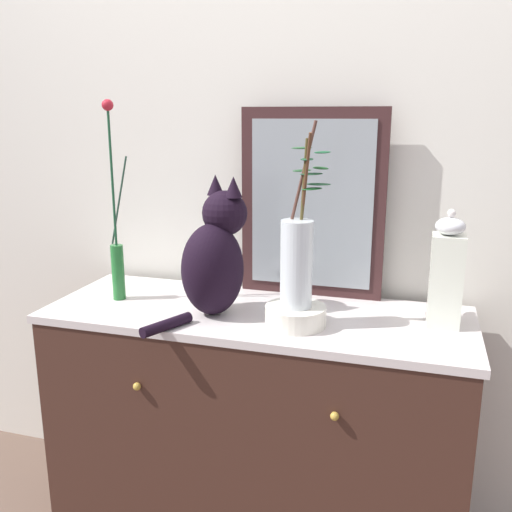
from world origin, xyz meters
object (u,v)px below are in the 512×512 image
at_px(sideboard, 256,427).
at_px(mirror_leaning, 312,204).
at_px(cat_sitting, 215,257).
at_px(vase_slim_green, 117,247).
at_px(bowl_porcelain, 296,316).
at_px(vase_glass_clear, 297,257).
at_px(jar_lidded_porcelain, 446,274).

bearing_deg(sideboard, mirror_leaning, 59.90).
relative_size(cat_sitting, vase_slim_green, 0.65).
bearing_deg(mirror_leaning, bowl_porcelain, -86.72).
height_order(cat_sitting, bowl_porcelain, cat_sitting).
distance_m(vase_slim_green, bowl_porcelain, 0.64).
bearing_deg(cat_sitting, bowl_porcelain, -7.24).
bearing_deg(vase_glass_clear, jar_lidded_porcelain, 16.59).
distance_m(sideboard, mirror_leaning, 0.77).
xyz_separation_m(mirror_leaning, jar_lidded_porcelain, (0.43, -0.18, -0.16)).
bearing_deg(vase_slim_green, bowl_porcelain, -6.23).
bearing_deg(vase_glass_clear, cat_sitting, 173.43).
relative_size(mirror_leaning, vase_glass_clear, 1.18).
height_order(bowl_porcelain, jar_lidded_porcelain, jar_lidded_porcelain).
bearing_deg(vase_glass_clear, mirror_leaning, 93.65).
bearing_deg(cat_sitting, sideboard, 22.32).
relative_size(mirror_leaning, jar_lidded_porcelain, 1.82).
bearing_deg(vase_slim_green, sideboard, 1.66).
height_order(sideboard, bowl_porcelain, bowl_porcelain).
distance_m(mirror_leaning, vase_glass_clear, 0.32).
height_order(mirror_leaning, jar_lidded_porcelain, mirror_leaning).
bearing_deg(vase_glass_clear, sideboard, 151.91).
xyz_separation_m(mirror_leaning, cat_sitting, (-0.25, -0.27, -0.13)).
bearing_deg(jar_lidded_porcelain, cat_sitting, -172.22).
xyz_separation_m(mirror_leaning, bowl_porcelain, (0.02, -0.30, -0.28)).
height_order(vase_slim_green, vase_glass_clear, vase_slim_green).
xyz_separation_m(sideboard, vase_slim_green, (-0.48, -0.01, 0.59)).
bearing_deg(mirror_leaning, vase_glass_clear, -86.35).
distance_m(bowl_porcelain, vase_glass_clear, 0.18).
height_order(cat_sitting, vase_slim_green, vase_slim_green).
xyz_separation_m(cat_sitting, jar_lidded_porcelain, (0.68, 0.09, -0.02)).
bearing_deg(cat_sitting, jar_lidded_porcelain, 7.78).
height_order(cat_sitting, vase_glass_clear, vase_glass_clear).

